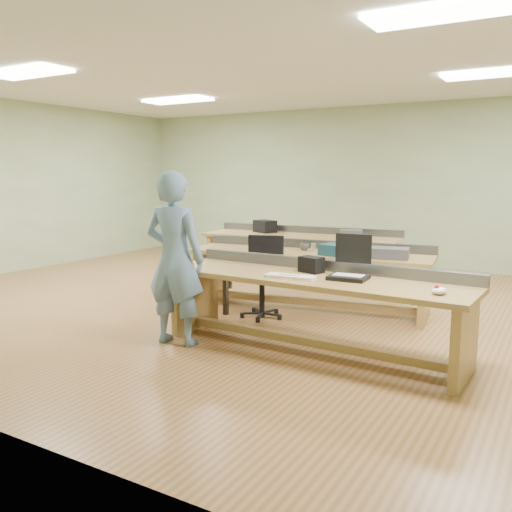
% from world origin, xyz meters
% --- Properties ---
extents(floor, '(10.00, 10.00, 0.00)m').
position_xyz_m(floor, '(0.00, 0.00, 0.00)').
color(floor, '#976239').
rests_on(floor, ground).
extents(ceiling, '(10.00, 10.00, 0.00)m').
position_xyz_m(ceiling, '(0.00, 0.00, 3.00)').
color(ceiling, silver).
rests_on(ceiling, wall_back).
extents(wall_back, '(10.00, 0.04, 3.00)m').
position_xyz_m(wall_back, '(0.00, 4.00, 1.50)').
color(wall_back, '#A1B88B').
rests_on(wall_back, floor).
extents(wall_left, '(0.04, 8.00, 3.00)m').
position_xyz_m(wall_left, '(-5.00, 0.00, 1.50)').
color(wall_left, '#A1B88B').
rests_on(wall_left, floor).
extents(fluor_panels, '(6.20, 3.50, 0.03)m').
position_xyz_m(fluor_panels, '(0.00, 0.00, 2.97)').
color(fluor_panels, white).
rests_on(fluor_panels, ceiling).
extents(workbench_front, '(3.12, 0.97, 0.86)m').
position_xyz_m(workbench_front, '(1.37, -1.37, 0.56)').
color(workbench_front, '#A98547').
rests_on(workbench_front, floor).
extents(workbench_mid, '(3.14, 1.20, 0.86)m').
position_xyz_m(workbench_mid, '(0.65, 0.12, 0.56)').
color(workbench_mid, '#A98547').
rests_on(workbench_mid, floor).
extents(workbench_back, '(3.21, 1.08, 0.86)m').
position_xyz_m(workbench_back, '(-0.26, 1.75, 0.56)').
color(workbench_back, '#A98547').
rests_on(workbench_back, floor).
extents(person, '(0.69, 0.50, 1.76)m').
position_xyz_m(person, '(0.07, -1.86, 0.88)').
color(person, '#6886AB').
rests_on(person, floor).
extents(laptop_base, '(0.37, 0.31, 0.04)m').
position_xyz_m(laptop_base, '(1.74, -1.38, 0.77)').
color(laptop_base, black).
rests_on(laptop_base, workbench_front).
extents(laptop_screen, '(0.35, 0.04, 0.28)m').
position_xyz_m(laptop_screen, '(1.73, -1.24, 1.03)').
color(laptop_screen, black).
rests_on(laptop_screen, laptop_base).
extents(keyboard, '(0.49, 0.21, 0.03)m').
position_xyz_m(keyboard, '(1.24, -1.58, 0.76)').
color(keyboard, white).
rests_on(keyboard, workbench_front).
extents(trackball_mouse, '(0.14, 0.16, 0.06)m').
position_xyz_m(trackball_mouse, '(2.60, -1.59, 0.78)').
color(trackball_mouse, white).
rests_on(trackball_mouse, workbench_front).
extents(camera_bag, '(0.26, 0.21, 0.16)m').
position_xyz_m(camera_bag, '(1.28, -1.22, 0.83)').
color(camera_bag, black).
rests_on(camera_bag, workbench_front).
extents(task_chair, '(0.66, 0.66, 0.98)m').
position_xyz_m(task_chair, '(0.32, -0.49, 0.36)').
color(task_chair, black).
rests_on(task_chair, floor).
extents(parts_bin_teal, '(0.43, 0.36, 0.13)m').
position_xyz_m(parts_bin_teal, '(1.09, -0.02, 0.82)').
color(parts_bin_teal, '#133540').
rests_on(parts_bin_teal, workbench_mid).
extents(parts_bin_grey, '(0.50, 0.37, 0.12)m').
position_xyz_m(parts_bin_grey, '(1.69, 0.07, 0.81)').
color(parts_bin_grey, '#39393B').
rests_on(parts_bin_grey, workbench_mid).
extents(mug, '(0.14, 0.14, 0.09)m').
position_xyz_m(mug, '(0.56, 0.17, 0.80)').
color(mug, '#39393B').
rests_on(mug, workbench_mid).
extents(drinks_can, '(0.06, 0.06, 0.11)m').
position_xyz_m(drinks_can, '(0.71, 0.11, 0.80)').
color(drinks_can, silver).
rests_on(drinks_can, workbench_mid).
extents(storage_box_back, '(0.43, 0.38, 0.20)m').
position_xyz_m(storage_box_back, '(-0.94, 1.80, 0.85)').
color(storage_box_back, black).
rests_on(storage_box_back, workbench_back).
extents(tray_back, '(0.39, 0.35, 0.13)m').
position_xyz_m(tray_back, '(0.62, 1.71, 0.82)').
color(tray_back, '#39393B').
rests_on(tray_back, workbench_back).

